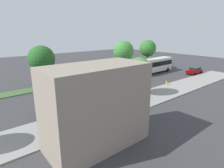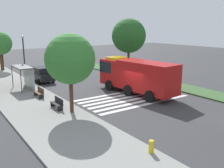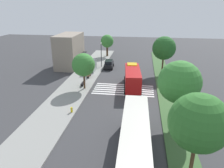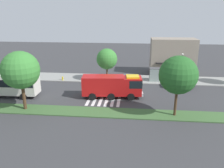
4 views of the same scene
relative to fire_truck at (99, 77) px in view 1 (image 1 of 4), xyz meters
The scene contains 18 objects.
ground_plane 2.71m from the fire_truck, 131.44° to the left, with size 120.00×120.00×0.00m, color #38383A.
sidewalk 10.13m from the fire_truck, 97.15° to the left, with size 60.00×5.59×0.14m, color gray.
median_strip 6.20m from the fire_truck, 102.11° to the right, with size 60.00×3.00×0.14m, color #3D6033.
crosswalk 2.76m from the fire_truck, 134.14° to the left, with size 4.95×10.22×0.01m.
fire_truck is the anchor object (origin of this frame).
parked_car_west 25.37m from the fire_truck, 166.58° to the left, with size 4.63×2.20×1.63m.
parked_car_mid 12.55m from the fire_truck, 28.04° to the left, with size 4.59×2.18×1.82m.
transit_bus 17.74m from the fire_truck, behind, with size 12.03×3.06×3.65m.
bus_stop_shelter 11.62m from the fire_truck, 48.52° to the left, with size 3.50×1.40×2.46m.
bench_near_shelter 9.54m from the fire_truck, 66.94° to the left, with size 1.60×0.50×0.90m.
bench_west_of_shelter 8.81m from the fire_truck, 93.93° to the left, with size 1.60×0.50×0.90m.
street_lamp 13.84m from the fire_truck, 33.92° to the left, with size 0.36×0.36×5.56m.
storefront_building 18.61m from the fire_truck, 53.73° to the left, with size 9.09×5.35×7.42m.
sidewalk_tree_far_west 8.66m from the fire_truck, 104.06° to the left, with size 3.84×3.84×6.11m.
median_tree_far_west 21.61m from the fire_truck, 164.27° to the right, with size 4.49×4.49×7.81m.
median_tree_west 13.38m from the fire_truck, 153.40° to the right, with size 4.90×4.90×7.86m.
median_tree_center 10.70m from the fire_truck, 34.78° to the right, with size 4.69×4.69×7.64m.
fire_hydrant 13.05m from the fire_truck, 144.24° to the left, with size 0.28×0.28×0.70m, color gold.
Camera 1 is at (20.88, 26.18, 10.07)m, focal length 29.87 mm.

